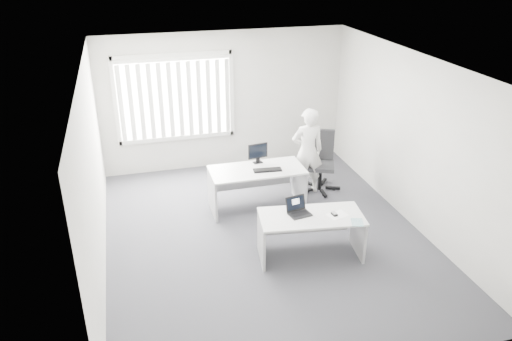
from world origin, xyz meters
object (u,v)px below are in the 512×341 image
object	(u,v)px
person	(307,151)
monitor	(258,153)
office_chair	(320,171)
laptop	(300,208)
desk_far	(257,180)
desk_near	(311,227)

from	to	relation	value
person	monitor	bearing A→B (deg)	7.10
office_chair	laptop	size ratio (longest dim) A/B	3.60
desk_far	person	xyz separation A→B (m)	(1.06, 0.35, 0.29)
desk_near	person	bearing A→B (deg)	78.98
desk_near	office_chair	bearing A→B (deg)	72.40
office_chair	monitor	bearing A→B (deg)	-151.74
desk_far	laptop	size ratio (longest dim) A/B	5.18
monitor	desk_near	bearing A→B (deg)	-89.97
desk_near	monitor	bearing A→B (deg)	106.12
laptop	monitor	distance (m)	1.88
person	laptop	bearing A→B (deg)	68.54
desk_far	laptop	xyz separation A→B (m)	(0.21, -1.61, 0.28)
desk_near	laptop	bearing A→B (deg)	164.80
desk_far	person	size ratio (longest dim) A/B	0.99
desk_near	monitor	distance (m)	2.01
person	office_chair	bearing A→B (deg)	-166.23
office_chair	laptop	bearing A→B (deg)	-98.12
desk_near	monitor	size ratio (longest dim) A/B	4.41
office_chair	laptop	distance (m)	2.37
desk_near	office_chair	world-z (taller)	office_chair
desk_far	monitor	world-z (taller)	monitor
desk_near	desk_far	size ratio (longest dim) A/B	0.98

